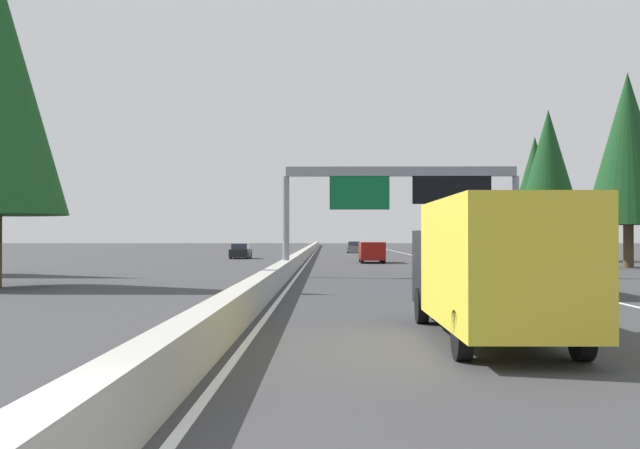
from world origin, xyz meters
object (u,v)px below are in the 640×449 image
at_px(box_truck_near_right, 490,264).
at_px(minivan_distant_a, 372,251).
at_px(conifer_right_mid, 548,169).
at_px(bus_mid_left, 495,248).
at_px(sign_gantry_overhead, 404,189).
at_px(conifer_right_far, 535,185).
at_px(conifer_right_near, 628,149).
at_px(sedan_far_right, 354,248).
at_px(oncoming_near, 241,251).

distance_m(box_truck_near_right, minivan_distant_a, 46.57).
bearing_deg(conifer_right_mid, bus_mid_left, 160.46).
height_order(sign_gantry_overhead, conifer_right_mid, conifer_right_mid).
xyz_separation_m(sign_gantry_overhead, bus_mid_left, (-8.81, -2.91, -2.99)).
bearing_deg(conifer_right_far, conifer_right_near, -173.87).
bearing_deg(bus_mid_left, conifer_right_mid, -19.54).
distance_m(sign_gantry_overhead, box_truck_near_right, 25.03).
xyz_separation_m(sign_gantry_overhead, sedan_far_right, (58.32, 0.65, -4.02)).
relative_size(bus_mid_left, minivan_distant_a, 2.30).
height_order(box_truck_near_right, minivan_distant_a, box_truck_near_right).
bearing_deg(conifer_right_far, oncoming_near, 81.32).
height_order(minivan_distant_a, oncoming_near, minivan_distant_a).
distance_m(sign_gantry_overhead, oncoming_near, 35.72).
distance_m(box_truck_near_right, sedan_far_right, 83.15).
distance_m(sign_gantry_overhead, conifer_right_near, 20.87).
distance_m(sedan_far_right, oncoming_near, 27.77).
distance_m(box_truck_near_right, oncoming_near, 59.25).
distance_m(bus_mid_left, conifer_right_mid, 36.63).
distance_m(box_truck_near_right, conifer_right_far, 56.30).
xyz_separation_m(sign_gantry_overhead, minivan_distant_a, (21.73, 0.48, -3.75)).
xyz_separation_m(conifer_right_near, conifer_right_far, (17.00, 1.83, -1.38)).
bearing_deg(sign_gantry_overhead, conifer_right_mid, -30.73).
bearing_deg(sedan_far_right, conifer_right_mid, -154.73).
bearing_deg(sedan_far_right, conifer_right_far, -152.11).
xyz_separation_m(oncoming_near, conifer_right_far, (-4.18, -27.36, 6.17)).
relative_size(box_truck_near_right, minivan_distant_a, 1.70).
bearing_deg(minivan_distant_a, conifer_right_far, -64.52).
bearing_deg(box_truck_near_right, conifer_right_mid, -17.37).
distance_m(bus_mid_left, minivan_distant_a, 30.74).
xyz_separation_m(sedan_far_right, conifer_right_near, (-46.28, -17.32, 7.55)).
height_order(conifer_right_near, conifer_right_mid, conifer_right_near).
distance_m(oncoming_near, conifer_right_far, 28.35).
xyz_separation_m(sign_gantry_overhead, oncoming_near, (33.21, 12.51, -4.02)).
distance_m(minivan_distant_a, conifer_right_near, 21.00).
relative_size(box_truck_near_right, conifer_right_far, 0.75).
bearing_deg(minivan_distant_a, box_truck_near_right, 179.76).
bearing_deg(sign_gantry_overhead, bus_mid_left, -161.73).
bearing_deg(conifer_right_near, sedan_far_right, 20.52).
bearing_deg(bus_mid_left, box_truck_near_right, 167.40).
bearing_deg(bus_mid_left, sedan_far_right, 3.03).
bearing_deg(minivan_distant_a, sedan_far_right, 0.27).
relative_size(sign_gantry_overhead, bus_mid_left, 1.10).
bearing_deg(box_truck_near_right, conifer_right_near, -25.20).
bearing_deg(sedan_far_right, minivan_distant_a, -179.73).
height_order(bus_mid_left, conifer_right_near, conifer_right_near).
xyz_separation_m(sedan_far_right, oncoming_near, (-25.10, 11.86, 0.00)).
height_order(box_truck_near_right, oncoming_near, box_truck_near_right).
height_order(box_truck_near_right, conifer_right_near, conifer_right_near).
xyz_separation_m(sign_gantry_overhead, conifer_right_far, (29.04, -14.85, 2.15)).
height_order(sign_gantry_overhead, sedan_far_right, sign_gantry_overhead).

